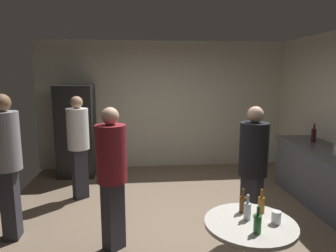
{
  "coord_description": "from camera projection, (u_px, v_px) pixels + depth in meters",
  "views": [
    {
      "loc": [
        -0.55,
        -3.83,
        2.01
      ],
      "look_at": [
        -0.12,
        0.45,
        1.27
      ],
      "focal_mm": 32.26,
      "sensor_mm": 36.0,
      "label": 1
    }
  ],
  "objects": [
    {
      "name": "beer_bottle_clear",
      "position": [
        247.0,
        210.0,
        2.66
      ],
      "size": [
        0.06,
        0.06,
        0.23
      ],
      "color": "silver",
      "rests_on": "foreground_table"
    },
    {
      "name": "kitchen_counter",
      "position": [
        326.0,
        178.0,
        4.59
      ],
      "size": [
        0.64,
        2.11,
        0.9
      ],
      "color": "#4C515B",
      "rests_on": "ground_plane"
    },
    {
      "name": "wine_bottle_on_counter",
      "position": [
        314.0,
        135.0,
        4.98
      ],
      "size": [
        0.08,
        0.08,
        0.31
      ],
      "color": "#3F141E",
      "rests_on": "kitchen_counter"
    },
    {
      "name": "plastic_cup_white",
      "position": [
        276.0,
        217.0,
        2.6
      ],
      "size": [
        0.08,
        0.08,
        0.11
      ],
      "primitive_type": "cylinder",
      "color": "white",
      "rests_on": "foreground_table"
    },
    {
      "name": "wall_back",
      "position": [
        164.0,
        105.0,
        6.51
      ],
      "size": [
        5.32,
        0.06,
        2.7
      ],
      "primitive_type": "cube",
      "color": "beige",
      "rests_on": "ground_plane"
    },
    {
      "name": "refrigerator",
      "position": [
        76.0,
        131.0,
        5.98
      ],
      "size": [
        0.7,
        0.68,
        1.8
      ],
      "color": "black",
      "rests_on": "ground_plane"
    },
    {
      "name": "person_in_gray_shirt",
      "position": [
        6.0,
        156.0,
        3.58
      ],
      "size": [
        0.36,
        0.36,
        1.79
      ],
      "rotation": [
        0.0,
        0.0,
        0.05
      ],
      "color": "#2D2D38",
      "rests_on": "ground_plane"
    },
    {
      "name": "person_in_white_shirt",
      "position": [
        78.0,
        140.0,
        4.82
      ],
      "size": [
        0.47,
        0.47,
        1.67
      ],
      "rotation": [
        0.0,
        0.0,
        -1.03
      ],
      "color": "#2D2D38",
      "rests_on": "ground_plane"
    },
    {
      "name": "beer_bottle_green",
      "position": [
        257.0,
        223.0,
        2.43
      ],
      "size": [
        0.06,
        0.06,
        0.23
      ],
      "color": "#26662D",
      "rests_on": "foreground_table"
    },
    {
      "name": "beer_bottle_brown",
      "position": [
        243.0,
        204.0,
        2.8
      ],
      "size": [
        0.06,
        0.06,
        0.23
      ],
      "color": "#593314",
      "rests_on": "foreground_table"
    },
    {
      "name": "foreground_table",
      "position": [
        250.0,
        233.0,
        2.65
      ],
      "size": [
        0.8,
        0.8,
        0.73
      ],
      "color": "beige",
      "rests_on": "ground_plane"
    },
    {
      "name": "beer_bottle_amber",
      "position": [
        261.0,
        204.0,
        2.79
      ],
      "size": [
        0.06,
        0.06,
        0.23
      ],
      "color": "#8C5919",
      "rests_on": "foreground_table"
    },
    {
      "name": "person_in_maroon_shirt",
      "position": [
        112.0,
        168.0,
        3.37
      ],
      "size": [
        0.48,
        0.48,
        1.66
      ],
      "rotation": [
        0.0,
        0.0,
        -0.82
      ],
      "color": "#2D2D38",
      "rests_on": "ground_plane"
    },
    {
      "name": "ground_plane",
      "position": [
        180.0,
        225.0,
        4.16
      ],
      "size": [
        5.2,
        5.2,
        0.1
      ],
      "primitive_type": "cube",
      "color": "#7A6651"
    },
    {
      "name": "person_in_black_shirt",
      "position": [
        253.0,
        163.0,
        3.62
      ],
      "size": [
        0.48,
        0.48,
        1.64
      ],
      "rotation": [
        0.0,
        0.0,
        -2.47
      ],
      "color": "#2D2D38",
      "rests_on": "ground_plane"
    }
  ]
}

